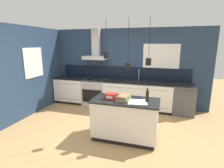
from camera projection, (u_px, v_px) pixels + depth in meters
name	position (u px, v px, depth m)	size (l,w,h in m)	color
ground_plane	(103.00, 130.00, 4.38)	(16.00, 16.00, 0.00)	tan
wall_back	(121.00, 66.00, 5.95)	(5.60, 2.38, 2.60)	navy
wall_left	(37.00, 70.00, 5.42)	(0.08, 3.80, 2.60)	navy
counter_run_left	(72.00, 90.00, 6.37)	(1.09, 0.64, 0.91)	black
counter_run_sink	(137.00, 95.00, 5.69)	(2.19, 0.64, 1.29)	black
oven_range	(95.00, 92.00, 6.10)	(0.79, 0.66, 0.91)	#B5B5BA
dishwasher	(183.00, 99.00, 5.30)	(0.62, 0.65, 0.91)	#4C4C51
kitchen_island	(125.00, 119.00, 3.90)	(1.46, 0.75, 0.91)	black
bottle_on_island	(147.00, 96.00, 3.65)	(0.07, 0.07, 0.30)	black
book_stack	(124.00, 98.00, 3.73)	(0.28, 0.36, 0.12)	silver
red_supply_box	(111.00, 96.00, 3.87)	(0.24, 0.20, 0.12)	red
paper_pile	(138.00, 102.00, 3.66)	(0.44, 0.41, 0.01)	silver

